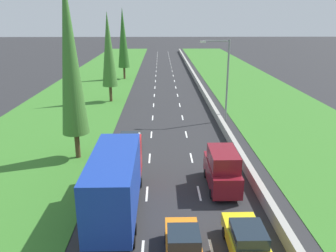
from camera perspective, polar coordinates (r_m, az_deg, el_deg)
The scene contains 14 objects.
ground_plane at distance 60.40m, azimuth -0.48°, elevation 7.00°, with size 300.00×300.00×0.00m, color #28282B.
grass_verge_left at distance 61.55m, azimuth -12.43°, elevation 6.80°, with size 14.00×140.00×0.04m, color #387528.
grass_verge_right at distance 62.26m, azimuth 12.94°, elevation 6.89°, with size 14.00×140.00×0.04m, color #387528.
median_barrier at distance 60.67m, azimuth 4.95°, elevation 7.39°, with size 0.44×120.00×0.85m, color #9E9B93.
lane_markings at distance 60.40m, azimuth -0.48°, elevation 7.00°, with size 3.64×116.00×0.01m.
orange_hatchback_centre_lane_second at distance 17.32m, azimuth 2.55°, elevation -19.23°, with size 1.74×3.90×1.72m.
blue_box_truck_left_lane at distance 20.20m, azimuth -8.57°, elevation -9.14°, with size 2.46×9.40×4.18m.
yellow_sedan_right_lane at distance 17.98m, azimuth 13.08°, elevation -18.27°, with size 1.82×4.50×1.64m.
maroon_van_right_lane at distance 23.65m, azimuth 9.02°, elevation -7.12°, with size 1.96×4.90×2.82m.
silver_hatchback_left_lane at distance 29.88m, azimuth -6.44°, elevation -2.78°, with size 1.74×3.90×1.72m.
poplar_tree_second at distance 27.70m, azimuth -16.08°, elevation 11.23°, with size 2.17×2.17×14.76m.
poplar_tree_third at distance 47.36m, azimuth -9.90°, elevation 12.41°, with size 2.10×2.10×12.03m.
poplar_tree_fourth at distance 65.40m, azimuth -7.51°, elevation 14.34°, with size 2.12×2.12×12.99m.
street_light_mast at distance 38.11m, azimuth 9.41°, elevation 8.41°, with size 3.20×0.28×9.00m.
Camera 1 is at (-0.78, 0.66, 11.25)m, focal length 36.54 mm.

